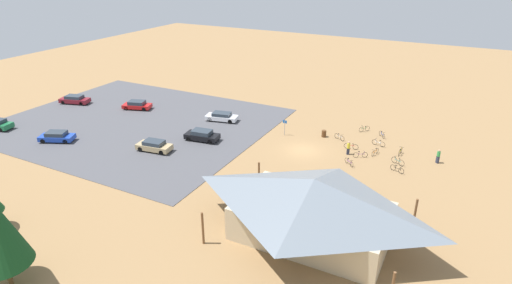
{
  "coord_description": "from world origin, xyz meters",
  "views": [
    {
      "loc": [
        -16.17,
        43.84,
        21.71
      ],
      "look_at": [
        5.07,
        2.8,
        1.2
      ],
      "focal_mm": 29.36,
      "sensor_mm": 36.0,
      "label": 1
    }
  ],
  "objects_px": {
    "bicycle_yellow_trailside": "(400,152)",
    "car_white_back_corner": "(222,117)",
    "lot_sign": "(285,125)",
    "bicycle_blue_back_row": "(382,135)",
    "bicycle_white_yard_center": "(378,143)",
    "trash_bin": "(324,134)",
    "car_tan_inner_stall": "(154,146)",
    "bicycle_black_lone_east": "(397,169)",
    "bicycle_teal_lone_west": "(398,161)",
    "car_red_far_end": "(137,105)",
    "car_blue_front_row": "(57,136)",
    "bicycle_silver_yard_left": "(339,137)",
    "bike_pavilion": "(313,204)",
    "visitor_at_bikes": "(348,148)",
    "bicycle_green_near_sign": "(364,129)",
    "bicycle_purple_edge_north": "(349,162)",
    "car_black_second_row": "(202,135)",
    "car_maroon_aisle_side": "(75,99)",
    "bicycle_purple_by_bin": "(360,155)",
    "bicycle_orange_yard_right": "(375,152)",
    "bicycle_red_edge_south": "(351,146)",
    "visitor_crossing_yard": "(438,156)"
  },
  "relations": [
    {
      "from": "bicycle_yellow_trailside",
      "to": "car_white_back_corner",
      "type": "relative_size",
      "value": 0.35
    },
    {
      "from": "lot_sign",
      "to": "bicycle_blue_back_row",
      "type": "bearing_deg",
      "value": -155.68
    },
    {
      "from": "bicycle_white_yard_center",
      "to": "lot_sign",
      "type": "bearing_deg",
      "value": 10.81
    },
    {
      "from": "trash_bin",
      "to": "car_tan_inner_stall",
      "type": "height_order",
      "value": "car_tan_inner_stall"
    },
    {
      "from": "trash_bin",
      "to": "bicycle_black_lone_east",
      "type": "bearing_deg",
      "value": 151.18
    },
    {
      "from": "bicycle_teal_lone_west",
      "to": "car_red_far_end",
      "type": "xyz_separation_m",
      "value": [
        39.41,
        -0.88,
        0.31
      ]
    },
    {
      "from": "car_blue_front_row",
      "to": "bicycle_teal_lone_west",
      "type": "bearing_deg",
      "value": -161.47
    },
    {
      "from": "trash_bin",
      "to": "bicycle_silver_yard_left",
      "type": "relative_size",
      "value": 0.58
    },
    {
      "from": "lot_sign",
      "to": "bicycle_white_yard_center",
      "type": "height_order",
      "value": "lot_sign"
    },
    {
      "from": "bike_pavilion",
      "to": "visitor_at_bikes",
      "type": "bearing_deg",
      "value": -84.31
    },
    {
      "from": "bicycle_white_yard_center",
      "to": "car_blue_front_row",
      "type": "bearing_deg",
      "value": 25.53
    },
    {
      "from": "bicycle_green_near_sign",
      "to": "car_tan_inner_stall",
      "type": "distance_m",
      "value": 27.79
    },
    {
      "from": "bicycle_purple_edge_north",
      "to": "car_tan_inner_stall",
      "type": "xyz_separation_m",
      "value": [
        22.1,
        7.24,
        0.37
      ]
    },
    {
      "from": "bicycle_silver_yard_left",
      "to": "visitor_at_bikes",
      "type": "xyz_separation_m",
      "value": [
        -2.21,
        3.78,
        0.51
      ]
    },
    {
      "from": "bicycle_white_yard_center",
      "to": "bicycle_purple_edge_north",
      "type": "xyz_separation_m",
      "value": [
        1.79,
        6.88,
        -0.03
      ]
    },
    {
      "from": "car_black_second_row",
      "to": "car_white_back_corner",
      "type": "height_order",
      "value": "car_black_second_row"
    },
    {
      "from": "bike_pavilion",
      "to": "bicycle_black_lone_east",
      "type": "bearing_deg",
      "value": -105.97
    },
    {
      "from": "bicycle_purple_edge_north",
      "to": "car_maroon_aisle_side",
      "type": "xyz_separation_m",
      "value": [
        45.27,
        -1.0,
        0.38
      ]
    },
    {
      "from": "car_tan_inner_stall",
      "to": "bicycle_blue_back_row",
      "type": "bearing_deg",
      "value": -144.15
    },
    {
      "from": "bicycle_purple_by_bin",
      "to": "car_tan_inner_stall",
      "type": "distance_m",
      "value": 24.75
    },
    {
      "from": "bicycle_green_near_sign",
      "to": "bicycle_orange_yard_right",
      "type": "xyz_separation_m",
      "value": [
        -2.97,
        6.71,
        -0.02
      ]
    },
    {
      "from": "bicycle_silver_yard_left",
      "to": "car_maroon_aisle_side",
      "type": "relative_size",
      "value": 0.31
    },
    {
      "from": "bicycle_white_yard_center",
      "to": "car_black_second_row",
      "type": "xyz_separation_m",
      "value": [
        20.53,
        8.79,
        0.37
      ]
    },
    {
      "from": "bicycle_blue_back_row",
      "to": "car_maroon_aisle_side",
      "type": "distance_m",
      "value": 47.69
    },
    {
      "from": "bicycle_teal_lone_west",
      "to": "car_white_back_corner",
      "type": "bearing_deg",
      "value": -5.8
    },
    {
      "from": "trash_bin",
      "to": "bicycle_purple_by_bin",
      "type": "relative_size",
      "value": 0.58
    },
    {
      "from": "bicycle_purple_by_bin",
      "to": "car_white_back_corner",
      "type": "height_order",
      "value": "car_white_back_corner"
    },
    {
      "from": "bicycle_blue_back_row",
      "to": "bicycle_silver_yard_left",
      "type": "bearing_deg",
      "value": 35.98
    },
    {
      "from": "bicycle_black_lone_east",
      "to": "bicycle_red_edge_south",
      "type": "bearing_deg",
      "value": -30.35
    },
    {
      "from": "bicycle_yellow_trailside",
      "to": "car_white_back_corner",
      "type": "xyz_separation_m",
      "value": [
        24.85,
        0.25,
        0.3
      ]
    },
    {
      "from": "bike_pavilion",
      "to": "car_maroon_aisle_side",
      "type": "relative_size",
      "value": 3.09
    },
    {
      "from": "visitor_at_bikes",
      "to": "bicycle_blue_back_row",
      "type": "bearing_deg",
      "value": -109.12
    },
    {
      "from": "bicycle_purple_edge_north",
      "to": "car_blue_front_row",
      "type": "xyz_separation_m",
      "value": [
        35.03,
        10.71,
        0.37
      ]
    },
    {
      "from": "lot_sign",
      "to": "bicycle_blue_back_row",
      "type": "height_order",
      "value": "lot_sign"
    },
    {
      "from": "bicycle_green_near_sign",
      "to": "bicycle_teal_lone_west",
      "type": "bearing_deg",
      "value": 125.73
    },
    {
      "from": "car_maroon_aisle_side",
      "to": "bicycle_green_near_sign",
      "type": "bearing_deg",
      "value": -167.55
    },
    {
      "from": "lot_sign",
      "to": "visitor_at_bikes",
      "type": "relative_size",
      "value": 1.31
    },
    {
      "from": "bike_pavilion",
      "to": "bicycle_teal_lone_west",
      "type": "distance_m",
      "value": 17.82
    },
    {
      "from": "bike_pavilion",
      "to": "visitor_crossing_yard",
      "type": "height_order",
      "value": "bike_pavilion"
    },
    {
      "from": "lot_sign",
      "to": "bicycle_teal_lone_west",
      "type": "relative_size",
      "value": 1.4
    },
    {
      "from": "car_tan_inner_stall",
      "to": "car_white_back_corner",
      "type": "distance_m",
      "value": 12.6
    },
    {
      "from": "bicycle_blue_back_row",
      "to": "visitor_at_bikes",
      "type": "relative_size",
      "value": 0.78
    },
    {
      "from": "lot_sign",
      "to": "bicycle_green_near_sign",
      "type": "distance_m",
      "value": 11.04
    },
    {
      "from": "lot_sign",
      "to": "car_red_far_end",
      "type": "height_order",
      "value": "lot_sign"
    },
    {
      "from": "bicycle_yellow_trailside",
      "to": "bicycle_purple_edge_north",
      "type": "xyz_separation_m",
      "value": [
        4.68,
        5.46,
        -0.04
      ]
    },
    {
      "from": "car_maroon_aisle_side",
      "to": "car_black_second_row",
      "type": "xyz_separation_m",
      "value": [
        -26.53,
        2.91,
        0.02
      ]
    },
    {
      "from": "car_blue_front_row",
      "to": "bike_pavilion",
      "type": "bearing_deg",
      "value": 174.02
    },
    {
      "from": "visitor_at_bikes",
      "to": "bicycle_black_lone_east",
      "type": "bearing_deg",
      "value": 162.35
    },
    {
      "from": "bicycle_green_near_sign",
      "to": "car_red_far_end",
      "type": "bearing_deg",
      "value": 12.17
    },
    {
      "from": "bicycle_green_near_sign",
      "to": "bicycle_black_lone_east",
      "type": "xyz_separation_m",
      "value": [
        -6.12,
        10.03,
        -0.02
      ]
    }
  ]
}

